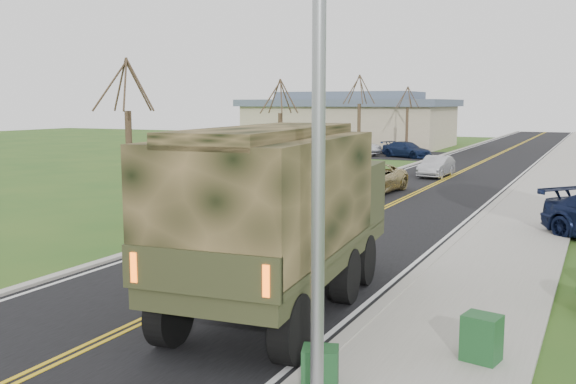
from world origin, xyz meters
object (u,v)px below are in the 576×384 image
Objects in this scene: military_truck at (282,206)px; suv_champagne at (369,179)px; sedan_silver at (436,166)px; utility_box_far at (320,368)px; utility_box_near at (482,338)px.

suv_champagne is (-4.29, 18.14, -1.55)m from military_truck.
sedan_silver reaches higher than utility_box_far.
utility_box_far is (2.40, -3.43, -1.86)m from military_truck.
utility_box_near is (7.44, -28.05, -0.14)m from sedan_silver.
sedan_silver is at bearing 116.04° from utility_box_near.
utility_box_far is at bearing -121.37° from utility_box_near.
military_truck is at bearing 106.23° from utility_box_far.
sedan_silver is 30.75m from utility_box_far.
sedan_silver is at bearing 85.75° from suv_champagne.
suv_champagne is 1.36× the size of sedan_silver.
suv_champagne is at bearing 125.48° from utility_box_near.
military_truck is 12.70× the size of utility_box_far.
suv_champagne is 8.80m from sedan_silver.
suv_champagne reaches higher than utility_box_far.
sedan_silver is at bearing 90.36° from military_truck.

